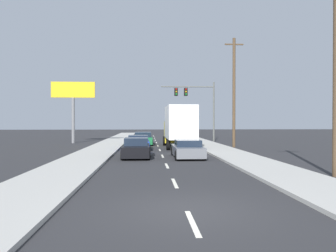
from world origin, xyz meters
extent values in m
plane|color=#2B2B2D|center=(0.00, 25.00, 0.00)|extent=(140.00, 140.00, 0.00)
cube|color=#B2AFA8|center=(5.07, 20.00, 0.07)|extent=(3.03, 80.00, 0.14)
cube|color=#B2AFA8|center=(-5.07, 20.00, 0.07)|extent=(3.03, 80.00, 0.14)
cube|color=silver|center=(0.00, -1.14, 0.00)|extent=(0.14, 2.00, 0.01)
cube|color=silver|center=(0.00, 3.86, 0.00)|extent=(0.14, 2.00, 0.01)
cube|color=silver|center=(0.00, 8.86, 0.00)|extent=(0.14, 2.00, 0.01)
cube|color=silver|center=(0.00, 13.86, 0.00)|extent=(0.14, 2.00, 0.01)
cube|color=silver|center=(0.00, 18.86, 0.00)|extent=(0.14, 2.00, 0.01)
cube|color=silver|center=(0.00, 23.86, 0.00)|extent=(0.14, 2.00, 0.01)
cube|color=silver|center=(0.00, 28.86, 0.00)|extent=(0.14, 2.00, 0.01)
cube|color=silver|center=(0.00, 33.86, 0.00)|extent=(0.14, 2.00, 0.01)
cube|color=silver|center=(0.00, 38.86, 0.00)|extent=(0.14, 2.00, 0.01)
cube|color=silver|center=(0.00, 43.86, 0.00)|extent=(0.14, 2.00, 0.01)
cube|color=silver|center=(0.00, 48.86, 0.00)|extent=(0.14, 2.00, 0.01)
cube|color=#196B38|center=(-1.53, 25.46, 0.49)|extent=(1.96, 4.53, 0.70)
cube|color=#192333|center=(-1.53, 25.19, 1.09)|extent=(1.70, 2.18, 0.51)
cylinder|color=black|center=(-2.44, 27.15, 0.32)|extent=(0.23, 0.64, 0.64)
cylinder|color=black|center=(-0.68, 27.17, 0.32)|extent=(0.23, 0.64, 0.64)
cylinder|color=black|center=(-2.39, 23.74, 0.32)|extent=(0.23, 0.64, 0.64)
cylinder|color=black|center=(-0.62, 23.77, 0.32)|extent=(0.23, 0.64, 0.64)
cube|color=#1E389E|center=(-1.87, 19.30, 0.47)|extent=(1.97, 4.14, 0.66)
cube|color=#192333|center=(-1.87, 19.21, 1.03)|extent=(1.70, 1.97, 0.47)
cylinder|color=black|center=(-2.78, 20.79, 0.32)|extent=(0.23, 0.64, 0.64)
cylinder|color=black|center=(-1.02, 20.82, 0.32)|extent=(0.23, 0.64, 0.64)
cylinder|color=black|center=(-2.72, 17.78, 0.32)|extent=(0.23, 0.64, 0.64)
cylinder|color=black|center=(-0.96, 17.82, 0.32)|extent=(0.23, 0.64, 0.64)
cube|color=black|center=(-1.83, 13.26, 0.49)|extent=(1.79, 4.30, 0.70)
cube|color=#192333|center=(-1.83, 13.31, 1.09)|extent=(1.57, 1.95, 0.50)
cylinder|color=black|center=(-2.66, 14.86, 0.32)|extent=(0.22, 0.64, 0.64)
cylinder|color=black|center=(-1.01, 14.86, 0.32)|extent=(0.22, 0.64, 0.64)
cylinder|color=black|center=(-2.65, 11.66, 0.32)|extent=(0.22, 0.64, 0.64)
cylinder|color=black|center=(-1.00, 11.67, 0.32)|extent=(0.22, 0.64, 0.64)
cube|color=white|center=(1.87, 20.00, 2.40)|extent=(2.44, 6.25, 2.90)
cube|color=red|center=(1.88, 16.89, 2.54)|extent=(2.18, 0.05, 0.36)
cube|color=yellow|center=(1.86, 24.26, 1.38)|extent=(2.33, 2.30, 2.17)
cylinder|color=black|center=(0.70, 24.26, 0.48)|extent=(0.30, 0.96, 0.96)
cylinder|color=black|center=(3.02, 24.27, 0.48)|extent=(0.30, 0.96, 0.96)
cylinder|color=black|center=(0.72, 18.74, 0.48)|extent=(0.30, 0.96, 0.96)
cylinder|color=black|center=(3.04, 18.75, 0.48)|extent=(0.30, 0.96, 0.96)
cube|color=slate|center=(1.65, 12.88, 0.46)|extent=(1.88, 4.32, 0.64)
cube|color=#192333|center=(1.65, 12.64, 1.00)|extent=(1.65, 1.83, 0.44)
cylinder|color=black|center=(0.78, 14.49, 0.32)|extent=(0.22, 0.64, 0.64)
cylinder|color=black|center=(2.53, 14.49, 0.32)|extent=(0.22, 0.64, 0.64)
cylinder|color=black|center=(0.77, 11.28, 0.32)|extent=(0.22, 0.64, 0.64)
cylinder|color=black|center=(2.52, 11.27, 0.32)|extent=(0.22, 0.64, 0.64)
cylinder|color=#595B56|center=(7.11, 30.21, 3.67)|extent=(0.20, 0.20, 7.35)
cylinder|color=#595B56|center=(3.85, 30.21, 6.75)|extent=(6.52, 0.14, 0.14)
cube|color=black|center=(3.64, 30.21, 6.10)|extent=(0.40, 0.56, 0.95)
sphere|color=red|center=(3.64, 29.90, 6.40)|extent=(0.20, 0.20, 0.20)
sphere|color=orange|center=(3.64, 29.90, 6.10)|extent=(0.20, 0.20, 0.20)
sphere|color=green|center=(3.64, 29.90, 5.80)|extent=(0.20, 0.20, 0.20)
cube|color=black|center=(2.44, 30.21, 6.10)|extent=(0.40, 0.56, 0.95)
sphere|color=red|center=(2.44, 29.90, 6.40)|extent=(0.20, 0.20, 0.20)
sphere|color=orange|center=(2.44, 29.90, 6.10)|extent=(0.20, 0.20, 0.20)
sphere|color=green|center=(2.44, 29.90, 5.80)|extent=(0.20, 0.20, 0.20)
cylinder|color=brown|center=(7.24, 4.86, 4.27)|extent=(0.28, 0.28, 8.53)
cylinder|color=brown|center=(7.22, 21.44, 5.23)|extent=(0.28, 0.28, 10.45)
cube|color=brown|center=(7.22, 21.44, 9.85)|extent=(1.80, 0.12, 0.12)
cylinder|color=slate|center=(-9.59, 28.67, 2.62)|extent=(0.36, 0.36, 5.23)
cube|color=yellow|center=(-9.59, 28.67, 6.14)|extent=(4.95, 0.20, 1.81)
camera|label=1|loc=(-1.08, -8.72, 2.42)|focal=34.19mm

